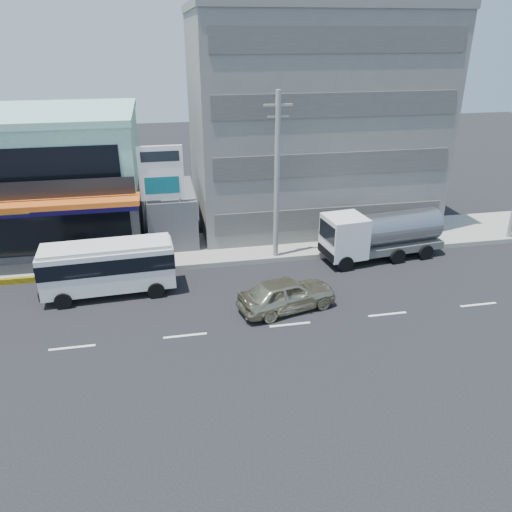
# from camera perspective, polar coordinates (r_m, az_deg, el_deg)

# --- Properties ---
(ground) EXTENTS (120.00, 120.00, 0.00)m
(ground) POSITION_cam_1_polar(r_m,az_deg,el_deg) (23.55, -8.10, -9.00)
(ground) COLOR black
(ground) RESTS_ON ground
(sidewalk) EXTENTS (70.00, 5.00, 0.30)m
(sidewalk) POSITION_cam_1_polar(r_m,az_deg,el_deg) (32.34, -0.33, 1.21)
(sidewalk) COLOR gray
(sidewalk) RESTS_ON ground
(shop_building) EXTENTS (12.40, 11.70, 8.00)m
(shop_building) POSITION_cam_1_polar(r_m,az_deg,el_deg) (35.62, -23.02, 8.01)
(shop_building) COLOR #424247
(shop_building) RESTS_ON ground
(concrete_building) EXTENTS (16.00, 12.00, 14.00)m
(concrete_building) POSITION_cam_1_polar(r_m,az_deg,el_deg) (36.76, 5.94, 15.04)
(concrete_building) COLOR slate
(concrete_building) RESTS_ON ground
(gap_structure) EXTENTS (3.00, 6.00, 3.50)m
(gap_structure) POSITION_cam_1_polar(r_m,az_deg,el_deg) (33.62, -9.57, 4.70)
(gap_structure) COLOR #424247
(gap_structure) RESTS_ON ground
(satellite_dish) EXTENTS (1.50, 1.50, 0.15)m
(satellite_dish) POSITION_cam_1_polar(r_m,az_deg,el_deg) (32.10, -9.72, 7.19)
(satellite_dish) COLOR slate
(satellite_dish) RESTS_ON gap_structure
(billboard) EXTENTS (2.60, 0.18, 6.90)m
(billboard) POSITION_cam_1_polar(r_m,az_deg,el_deg) (30.00, -10.74, 8.60)
(billboard) COLOR gray
(billboard) RESTS_ON ground
(utility_pole_near) EXTENTS (1.60, 0.30, 10.00)m
(utility_pole_near) POSITION_cam_1_polar(r_m,az_deg,el_deg) (28.94, 2.40, 8.88)
(utility_pole_near) COLOR #999993
(utility_pole_near) RESTS_ON ground
(minibus) EXTENTS (6.91, 2.68, 2.85)m
(minibus) POSITION_cam_1_polar(r_m,az_deg,el_deg) (27.18, -16.56, -0.96)
(minibus) COLOR silver
(minibus) RESTS_ON ground
(sedan) EXTENTS (5.33, 3.13, 1.70)m
(sedan) POSITION_cam_1_polar(r_m,az_deg,el_deg) (25.04, 3.57, -4.33)
(sedan) COLOR #B8B08C
(sedan) RESTS_ON ground
(tanker_truck) EXTENTS (7.75, 3.20, 2.97)m
(tanker_truck) POSITION_cam_1_polar(r_m,az_deg,el_deg) (31.20, 13.81, 2.45)
(tanker_truck) COLOR white
(tanker_truck) RESTS_ON ground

